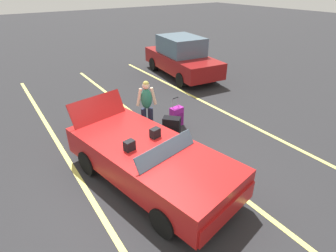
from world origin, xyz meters
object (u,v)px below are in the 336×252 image
at_px(suitcase_large_black, 172,130).
at_px(suitcase_medium_bright, 177,117).
at_px(parked_sedan_near, 181,57).
at_px(traveler_person, 147,105).
at_px(convertible_car, 156,164).

xyz_separation_m(suitcase_large_black, suitcase_medium_bright, (-0.68, 0.67, -0.06)).
relative_size(suitcase_medium_bright, parked_sedan_near, 0.20).
bearing_deg(traveler_person, convertible_car, -3.34).
xyz_separation_m(suitcase_large_black, traveler_person, (-0.78, -0.33, 0.56)).
bearing_deg(suitcase_medium_bright, parked_sedan_near, 135.57).
bearing_deg(traveler_person, suitcase_medium_bright, 106.79).
height_order(suitcase_large_black, parked_sedan_near, parked_sedan_near).
height_order(suitcase_large_black, traveler_person, traveler_person).
bearing_deg(convertible_car, parked_sedan_near, 127.86).
height_order(suitcase_medium_bright, parked_sedan_near, parked_sedan_near).
bearing_deg(traveler_person, suitcase_large_black, 45.62).
distance_m(convertible_car, traveler_person, 2.42).
xyz_separation_m(suitcase_large_black, parked_sedan_near, (-4.70, 3.86, 0.52)).
distance_m(convertible_car, suitcase_large_black, 1.96).
relative_size(convertible_car, suitcase_large_black, 5.97).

